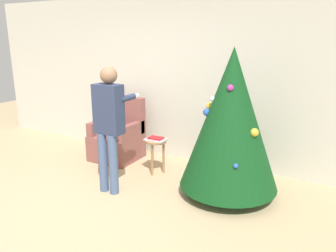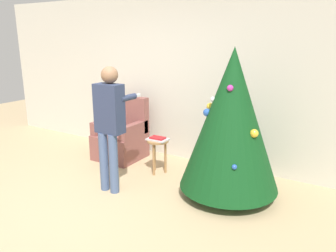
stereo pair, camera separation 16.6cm
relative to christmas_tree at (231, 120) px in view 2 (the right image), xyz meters
name	(u,v)px [view 2 (the right image)]	position (x,y,z in m)	size (l,w,h in m)	color
ground_plane	(82,210)	(-1.36, -1.29, -1.02)	(14.00, 14.00, 0.00)	tan
wall_back	(175,79)	(-1.36, 0.94, 0.33)	(8.00, 0.06, 2.70)	beige
christmas_tree	(231,120)	(0.00, 0.00, 0.00)	(1.27, 1.27, 1.91)	brown
armchair	(122,138)	(-2.09, 0.40, -0.67)	(0.73, 0.72, 1.03)	brown
person_standing	(110,119)	(-1.41, -0.66, -0.03)	(0.40, 0.57, 1.67)	#475B84
side_stool	(158,147)	(-1.19, 0.14, -0.61)	(0.33, 0.33, 0.53)	#A37547
laptop	(158,139)	(-1.19, 0.14, -0.48)	(0.31, 0.22, 0.02)	silver
book	(158,138)	(-1.19, 0.14, -0.46)	(0.22, 0.14, 0.02)	#B21E23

